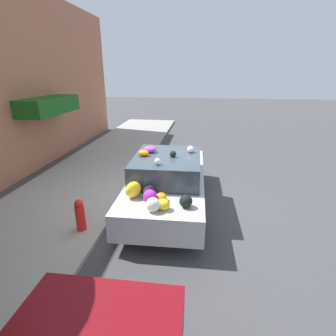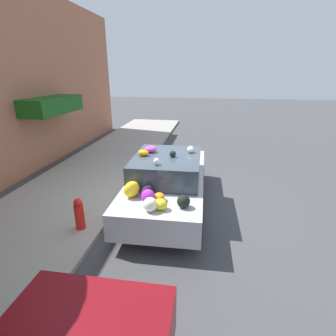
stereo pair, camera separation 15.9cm
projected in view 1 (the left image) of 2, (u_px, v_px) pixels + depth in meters
name	position (u px, v px, depth m)	size (l,w,h in m)	color
ground_plane	(165.00, 204.00, 6.87)	(60.00, 60.00, 0.00)	#424244
sidewalk_curb	(68.00, 196.00, 7.20)	(24.00, 3.20, 0.10)	#9E998E
fire_hydrant	(80.00, 215.00, 5.45)	(0.20, 0.20, 0.70)	red
art_car	(167.00, 180.00, 6.55)	(4.40, 1.89, 1.54)	#B7BABF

